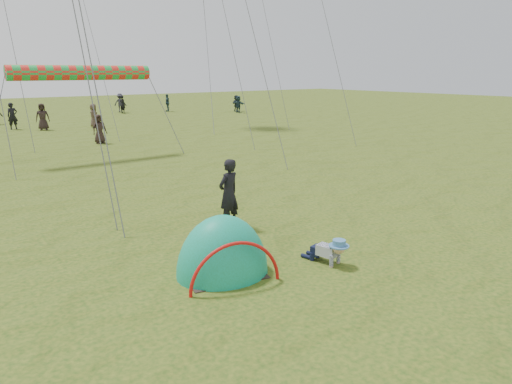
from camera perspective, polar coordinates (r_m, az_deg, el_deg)
ground at (r=9.13m, az=8.32°, el=-10.26°), size 140.00×140.00×0.00m
crawling_toddler at (r=9.57m, az=9.17°, el=-7.19°), size 0.68×0.85×0.58m
popup_tent at (r=9.14m, az=-4.17°, el=-10.09°), size 2.12×1.87×2.38m
standing_adult at (r=11.48m, az=-3.44°, el=-0.17°), size 0.73×0.57×1.75m
crowd_person_4 at (r=34.31m, az=-19.63°, el=8.97°), size 0.69×0.91×1.65m
crowd_person_5 at (r=44.36m, az=-2.20°, el=10.91°), size 0.50×1.48×1.58m
crowd_person_6 at (r=45.28m, az=-16.33°, el=10.46°), size 0.61×0.71×1.65m
crowd_person_8 at (r=46.38m, az=-11.01°, el=10.89°), size 0.96×1.01×1.69m
crowd_person_9 at (r=46.58m, az=-16.61°, el=10.63°), size 1.32×1.22×1.79m
crowd_person_10 at (r=34.15m, az=-25.13°, el=8.51°), size 0.98×0.76×1.77m
crowd_person_11 at (r=45.80m, az=-2.47°, el=11.03°), size 1.53×0.92×1.58m
crowd_person_12 at (r=35.42m, az=-28.15°, el=8.36°), size 0.68×0.47×1.80m
crowd_person_16 at (r=26.56m, az=-18.99°, el=7.46°), size 0.81×0.55×1.59m
rainbow_tube_kite at (r=21.87m, az=-20.89°, el=13.76°), size 6.01×0.64×0.64m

